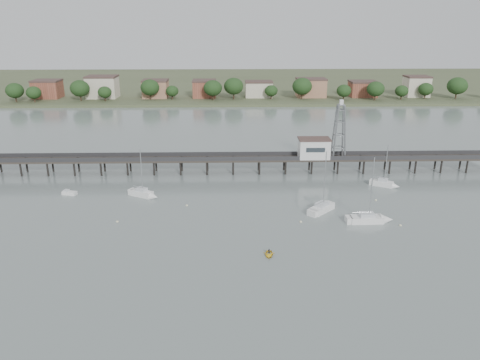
{
  "coord_description": "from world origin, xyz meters",
  "views": [
    {
      "loc": [
        2.39,
        -59.78,
        38.82
      ],
      "look_at": [
        4.88,
        42.0,
        4.0
      ],
      "focal_mm": 35.0,
      "sensor_mm": 36.0,
      "label": 1
    }
  ],
  "objects_px": {
    "sailboat_e": "(386,184)",
    "white_tender": "(69,193)",
    "sailboat_b": "(145,194)",
    "yellow_dinghy": "(269,255)",
    "sailboat_d": "(374,219)",
    "sailboat_c": "(325,207)",
    "lattice_tower": "(339,132)",
    "pier": "(220,159)"
  },
  "relations": [
    {
      "from": "sailboat_d",
      "to": "lattice_tower",
      "type": "bearing_deg",
      "value": 88.89
    },
    {
      "from": "pier",
      "to": "sailboat_c",
      "type": "relative_size",
      "value": 10.7
    },
    {
      "from": "pier",
      "to": "sailboat_e",
      "type": "relative_size",
      "value": 13.58
    },
    {
      "from": "pier",
      "to": "lattice_tower",
      "type": "distance_m",
      "value": 32.34
    },
    {
      "from": "sailboat_b",
      "to": "sailboat_d",
      "type": "distance_m",
      "value": 51.09
    },
    {
      "from": "sailboat_e",
      "to": "sailboat_c",
      "type": "height_order",
      "value": "sailboat_c"
    },
    {
      "from": "sailboat_d",
      "to": "sailboat_c",
      "type": "xyz_separation_m",
      "value": [
        -8.45,
        6.85,
        0.0
      ]
    },
    {
      "from": "sailboat_d",
      "to": "sailboat_e",
      "type": "xyz_separation_m",
      "value": [
        9.47,
        21.17,
        0.02
      ]
    },
    {
      "from": "lattice_tower",
      "to": "sailboat_b",
      "type": "distance_m",
      "value": 52.79
    },
    {
      "from": "sailboat_e",
      "to": "yellow_dinghy",
      "type": "bearing_deg",
      "value": -101.92
    },
    {
      "from": "lattice_tower",
      "to": "yellow_dinghy",
      "type": "relative_size",
      "value": 5.35
    },
    {
      "from": "pier",
      "to": "sailboat_c",
      "type": "bearing_deg",
      "value": -48.88
    },
    {
      "from": "sailboat_e",
      "to": "yellow_dinghy",
      "type": "distance_m",
      "value": 47.24
    },
    {
      "from": "pier",
      "to": "lattice_tower",
      "type": "relative_size",
      "value": 9.68
    },
    {
      "from": "sailboat_d",
      "to": "sailboat_e",
      "type": "relative_size",
      "value": 1.31
    },
    {
      "from": "yellow_dinghy",
      "to": "sailboat_c",
      "type": "bearing_deg",
      "value": 61.0
    },
    {
      "from": "sailboat_e",
      "to": "white_tender",
      "type": "bearing_deg",
      "value": -146.7
    },
    {
      "from": "sailboat_b",
      "to": "white_tender",
      "type": "distance_m",
      "value": 18.35
    },
    {
      "from": "lattice_tower",
      "to": "white_tender",
      "type": "height_order",
      "value": "lattice_tower"
    },
    {
      "from": "sailboat_c",
      "to": "yellow_dinghy",
      "type": "height_order",
      "value": "sailboat_c"
    },
    {
      "from": "sailboat_d",
      "to": "sailboat_b",
      "type": "bearing_deg",
      "value": 160.98
    },
    {
      "from": "sailboat_b",
      "to": "white_tender",
      "type": "relative_size",
      "value": 3.35
    },
    {
      "from": "lattice_tower",
      "to": "sailboat_c",
      "type": "xyz_separation_m",
      "value": [
        -8.32,
        -26.56,
        -10.46
      ]
    },
    {
      "from": "sailboat_b",
      "to": "sailboat_c",
      "type": "relative_size",
      "value": 0.86
    },
    {
      "from": "pier",
      "to": "sailboat_d",
      "type": "height_order",
      "value": "sailboat_d"
    },
    {
      "from": "sailboat_e",
      "to": "yellow_dinghy",
      "type": "height_order",
      "value": "sailboat_e"
    },
    {
      "from": "sailboat_d",
      "to": "sailboat_c",
      "type": "distance_m",
      "value": 10.88
    },
    {
      "from": "sailboat_e",
      "to": "sailboat_c",
      "type": "bearing_deg",
      "value": -110.83
    },
    {
      "from": "yellow_dinghy",
      "to": "sailboat_d",
      "type": "bearing_deg",
      "value": 36.63
    },
    {
      "from": "pier",
      "to": "sailboat_b",
      "type": "bearing_deg",
      "value": -133.64
    },
    {
      "from": "sailboat_b",
      "to": "yellow_dinghy",
      "type": "bearing_deg",
      "value": -18.76
    },
    {
      "from": "sailboat_d",
      "to": "pier",
      "type": "bearing_deg",
      "value": 132.1
    },
    {
      "from": "sailboat_b",
      "to": "sailboat_e",
      "type": "relative_size",
      "value": 1.09
    },
    {
      "from": "lattice_tower",
      "to": "sailboat_d",
      "type": "xyz_separation_m",
      "value": [
        0.13,
        -33.41,
        -10.46
      ]
    },
    {
      "from": "sailboat_b",
      "to": "white_tender",
      "type": "height_order",
      "value": "sailboat_b"
    },
    {
      "from": "pier",
      "to": "sailboat_b",
      "type": "xyz_separation_m",
      "value": [
        -17.05,
        -17.88,
        -3.15
      ]
    },
    {
      "from": "sailboat_d",
      "to": "yellow_dinghy",
      "type": "xyz_separation_m",
      "value": [
        -22.42,
        -13.68,
        -0.64
      ]
    },
    {
      "from": "sailboat_b",
      "to": "sailboat_d",
      "type": "relative_size",
      "value": 0.83
    },
    {
      "from": "sailboat_e",
      "to": "white_tender",
      "type": "distance_m",
      "value": 76.48
    },
    {
      "from": "sailboat_b",
      "to": "yellow_dinghy",
      "type": "xyz_separation_m",
      "value": [
        26.26,
        -29.2,
        -0.65
      ]
    },
    {
      "from": "pier",
      "to": "white_tender",
      "type": "height_order",
      "value": "pier"
    },
    {
      "from": "sailboat_b",
      "to": "sailboat_d",
      "type": "height_order",
      "value": "sailboat_d"
    }
  ]
}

